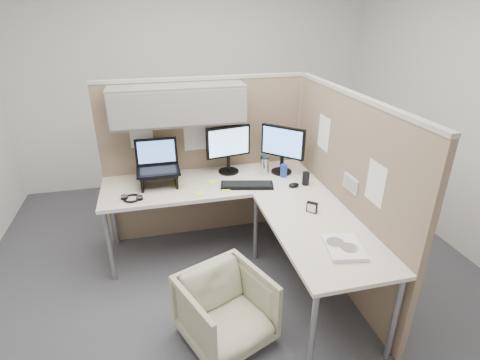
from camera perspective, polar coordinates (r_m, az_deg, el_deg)
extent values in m
plane|color=#3F3E44|center=(3.46, -0.66, -14.77)|extent=(4.50, 4.50, 0.00)
cube|color=#8B725B|center=(3.81, -5.24, 3.02)|extent=(2.00, 0.05, 1.60)
cube|color=#A8A399|center=(3.59, -5.76, 15.19)|extent=(2.00, 0.06, 0.03)
cube|color=slate|center=(3.45, -9.44, 11.31)|extent=(1.20, 0.34, 0.34)
cube|color=gray|center=(3.28, -9.17, 10.63)|extent=(1.18, 0.01, 0.30)
plane|color=white|center=(3.63, -14.85, 7.07)|extent=(0.26, 0.00, 0.26)
plane|color=white|center=(3.67, -6.90, 6.77)|extent=(0.26, 0.00, 0.26)
cube|color=#8B725B|center=(3.24, 15.42, -1.93)|extent=(0.05, 2.00, 1.60)
cube|color=#A8A399|center=(2.97, 17.22, 12.24)|extent=(0.06, 2.00, 0.03)
cube|color=#A8A399|center=(4.06, 8.87, 4.23)|extent=(0.06, 0.06, 1.60)
cube|color=silver|center=(3.04, 16.60, -0.53)|extent=(0.02, 0.20, 0.12)
cube|color=gray|center=(3.03, 16.37, -0.56)|extent=(0.00, 0.16, 0.09)
plane|color=white|center=(3.40, 12.64, 7.00)|extent=(0.00, 0.26, 0.26)
plane|color=white|center=(2.75, 19.95, -0.49)|extent=(0.00, 0.26, 0.26)
cube|color=beige|center=(3.51, -4.28, -0.41)|extent=(2.00, 0.68, 0.03)
cube|color=beige|center=(2.85, 12.04, -7.35)|extent=(0.68, 1.30, 0.03)
cube|color=white|center=(3.21, -3.26, -2.90)|extent=(2.00, 0.02, 0.03)
cylinder|color=gray|center=(3.44, -19.26, -9.51)|extent=(0.04, 0.04, 0.70)
cylinder|color=gray|center=(3.93, -18.68, -4.83)|extent=(0.04, 0.04, 0.70)
cylinder|color=gray|center=(2.56, 10.98, -22.23)|extent=(0.04, 0.04, 0.70)
cylinder|color=gray|center=(2.81, 22.49, -18.96)|extent=(0.04, 0.04, 0.70)
cylinder|color=gray|center=(3.51, 2.40, -7.19)|extent=(0.04, 0.04, 0.70)
imported|color=#B7B491|center=(2.78, -2.17, -18.82)|extent=(0.73, 0.71, 0.58)
cylinder|color=black|center=(3.69, -1.74, 1.34)|extent=(0.20, 0.20, 0.02)
cylinder|color=black|center=(3.66, -1.76, 2.53)|extent=(0.04, 0.04, 0.15)
cube|color=black|center=(3.58, -1.81, 5.87)|extent=(0.44, 0.11, 0.30)
cube|color=#8DC0F4|center=(3.56, -1.68, 5.77)|extent=(0.39, 0.08, 0.26)
cylinder|color=black|center=(3.71, 6.32, 1.30)|extent=(0.20, 0.20, 0.02)
cylinder|color=black|center=(3.67, 6.38, 2.49)|extent=(0.04, 0.04, 0.15)
cube|color=black|center=(3.59, 6.55, 5.81)|extent=(0.34, 0.33, 0.30)
cube|color=#5B97F7|center=(3.58, 6.41, 5.72)|extent=(0.29, 0.28, 0.26)
cube|color=black|center=(3.44, -12.31, 1.07)|extent=(0.34, 0.27, 0.02)
cube|color=black|center=(3.46, -14.71, -0.07)|extent=(0.02, 0.25, 0.13)
cube|color=black|center=(3.46, -9.74, 0.42)|extent=(0.02, 0.25, 0.13)
cube|color=black|center=(3.43, -12.34, 1.35)|extent=(0.38, 0.27, 0.02)
cube|color=black|center=(3.53, -12.64, 4.29)|extent=(0.38, 0.06, 0.24)
cube|color=#598CF2|center=(3.52, -12.63, 4.22)|extent=(0.33, 0.04, 0.20)
cube|color=black|center=(3.39, 1.07, -0.79)|extent=(0.50, 0.26, 0.02)
ellipsoid|color=black|center=(3.41, 8.20, -0.76)|extent=(0.11, 0.08, 0.04)
cylinder|color=silver|center=(3.62, 3.76, 2.12)|extent=(0.08, 0.08, 0.17)
cylinder|color=black|center=(3.58, 3.80, 3.45)|extent=(0.08, 0.08, 0.01)
cylinder|color=black|center=(3.46, 9.99, 0.22)|extent=(0.07, 0.07, 0.12)
cylinder|color=#1E3FA5|center=(3.59, 6.67, 1.42)|extent=(0.07, 0.07, 0.12)
cube|color=#F7FD42|center=(3.50, -9.78, -0.43)|extent=(0.09, 0.09, 0.01)
cube|color=#F7FD42|center=(3.48, -3.99, -0.31)|extent=(0.08, 0.08, 0.01)
cube|color=#F7FD42|center=(3.32, -2.18, -1.53)|extent=(0.08, 0.08, 0.01)
cube|color=#F7FD42|center=(3.27, -6.28, -2.10)|extent=(0.08, 0.08, 0.01)
torus|color=black|center=(3.29, -16.13, -2.68)|extent=(0.19, 0.19, 0.02)
cylinder|color=black|center=(3.32, -17.22, -2.54)|extent=(0.06, 0.06, 0.03)
cylinder|color=black|center=(3.27, -15.05, -2.65)|extent=(0.06, 0.06, 0.03)
cube|color=white|center=(2.64, 15.56, -9.89)|extent=(0.28, 0.34, 0.03)
cylinder|color=silver|center=(2.62, 16.30, -9.88)|extent=(0.12, 0.12, 0.00)
cylinder|color=silver|center=(2.65, 14.32, -9.14)|extent=(0.12, 0.12, 0.00)
cube|color=black|center=(3.01, 10.93, -4.10)|extent=(0.09, 0.08, 0.09)
cube|color=white|center=(3.00, 10.82, -4.25)|extent=(0.05, 0.05, 0.07)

